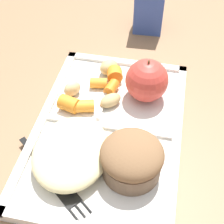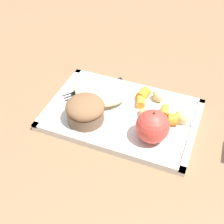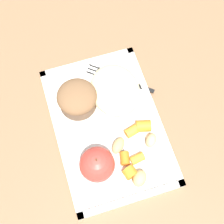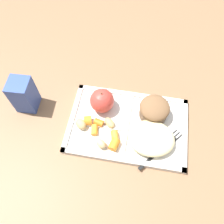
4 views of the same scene
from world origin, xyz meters
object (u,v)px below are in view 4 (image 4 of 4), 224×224
lunch_tray (127,126)px  milk_carton (24,95)px  bran_muffin (154,110)px  plastic_fork (163,147)px  green_apple (102,101)px

lunch_tray → milk_carton: milk_carton is taller
bran_muffin → plastic_fork: size_ratio=0.63×
milk_carton → bran_muffin: bearing=1.0°
green_apple → plastic_fork: size_ratio=0.56×
bran_muffin → milk_carton: (-0.38, -0.02, 0.02)m
plastic_fork → milk_carton: bearing=169.8°
plastic_fork → green_apple: bearing=152.4°
green_apple → plastic_fork: bearing=-27.6°
milk_carton → plastic_fork: bearing=-12.8°
plastic_fork → milk_carton: (-0.42, 0.07, 0.04)m
plastic_fork → milk_carton: milk_carton is taller
green_apple → plastic_fork: green_apple is taller
green_apple → bran_muffin: (0.15, 0.00, -0.01)m
lunch_tray → plastic_fork: size_ratio=2.50×
green_apple → plastic_fork: (0.19, -0.10, -0.03)m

